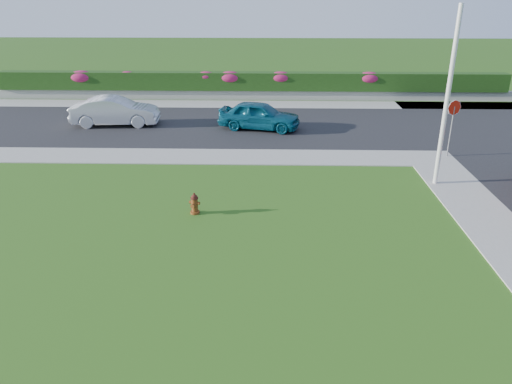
{
  "coord_description": "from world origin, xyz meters",
  "views": [
    {
      "loc": [
        0.15,
        -11.13,
        6.82
      ],
      "look_at": [
        -0.22,
        3.02,
        0.9
      ],
      "focal_mm": 35.0,
      "sensor_mm": 36.0,
      "label": 1
    }
  ],
  "objects_px": {
    "sedan_silver": "(115,111)",
    "utility_pole": "(447,100)",
    "stop_sign": "(453,115)",
    "fire_hydrant": "(195,204)",
    "sedan_teal": "(259,115)"
  },
  "relations": [
    {
      "from": "sedan_teal",
      "to": "sedan_silver",
      "type": "bearing_deg",
      "value": 98.73
    },
    {
      "from": "utility_pole",
      "to": "stop_sign",
      "type": "height_order",
      "value": "utility_pole"
    },
    {
      "from": "sedan_silver",
      "to": "utility_pole",
      "type": "relative_size",
      "value": 0.7
    },
    {
      "from": "utility_pole",
      "to": "sedan_teal",
      "type": "bearing_deg",
      "value": 132.31
    },
    {
      "from": "sedan_silver",
      "to": "utility_pole",
      "type": "bearing_deg",
      "value": -123.02
    },
    {
      "from": "sedan_silver",
      "to": "sedan_teal",
      "type": "bearing_deg",
      "value": -98.17
    },
    {
      "from": "sedan_silver",
      "to": "utility_pole",
      "type": "distance_m",
      "value": 16.27
    },
    {
      "from": "stop_sign",
      "to": "sedan_silver",
      "type": "bearing_deg",
      "value": 164.1
    },
    {
      "from": "fire_hydrant",
      "to": "sedan_teal",
      "type": "height_order",
      "value": "sedan_teal"
    },
    {
      "from": "utility_pole",
      "to": "stop_sign",
      "type": "xyz_separation_m",
      "value": [
        1.48,
        3.19,
        -1.31
      ]
    },
    {
      "from": "sedan_silver",
      "to": "stop_sign",
      "type": "bearing_deg",
      "value": -110.53
    },
    {
      "from": "utility_pole",
      "to": "fire_hydrant",
      "type": "bearing_deg",
      "value": -161.88
    },
    {
      "from": "fire_hydrant",
      "to": "utility_pole",
      "type": "bearing_deg",
      "value": 35.19
    },
    {
      "from": "fire_hydrant",
      "to": "sedan_silver",
      "type": "relative_size",
      "value": 0.16
    },
    {
      "from": "sedan_teal",
      "to": "fire_hydrant",
      "type": "bearing_deg",
      "value": -177.56
    }
  ]
}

